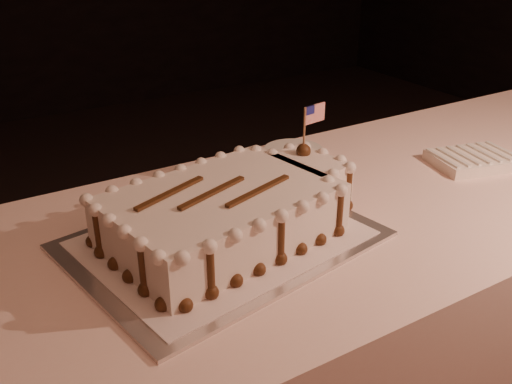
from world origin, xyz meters
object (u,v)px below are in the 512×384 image
banquet_table (341,326)px  sheet_cake (234,210)px  napkin_stack (473,160)px  side_plate (293,151)px  cake_board (222,240)px

banquet_table → sheet_cake: (-0.32, -0.01, 0.44)m
banquet_table → napkin_stack: napkin_stack is taller
banquet_table → napkin_stack: size_ratio=10.03×
banquet_table → sheet_cake: bearing=-178.6°
banquet_table → side_plate: (0.05, 0.30, 0.38)m
sheet_cake → side_plate: bearing=40.4°
cake_board → napkin_stack: bearing=-9.4°
cake_board → napkin_stack: napkin_stack is taller
cake_board → sheet_cake: size_ratio=1.03×
napkin_stack → sheet_cake: bearing=179.8°
sheet_cake → side_plate: sheet_cake is taller
sheet_cake → napkin_stack: sheet_cake is taller
sheet_cake → napkin_stack: (0.72, -0.00, -0.05)m
banquet_table → cake_board: (-0.35, -0.01, 0.38)m
banquet_table → napkin_stack: (0.40, -0.01, 0.39)m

